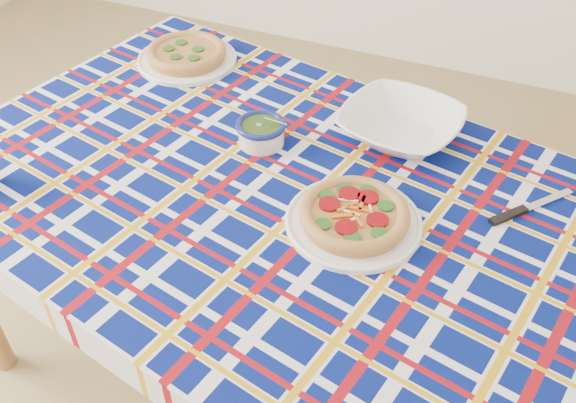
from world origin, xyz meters
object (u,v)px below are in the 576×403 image
at_px(main_focaccia_plate, 354,214).
at_px(pesto_bowl, 261,131).
at_px(serving_bowl, 401,125).
at_px(dining_table, 283,218).

xyz_separation_m(main_focaccia_plate, pesto_bowl, (-0.29, 0.18, 0.01)).
height_order(pesto_bowl, serving_bowl, pesto_bowl).
bearing_deg(pesto_bowl, dining_table, -51.27).
height_order(main_focaccia_plate, pesto_bowl, pesto_bowl).
height_order(dining_table, pesto_bowl, pesto_bowl).
distance_m(dining_table, serving_bowl, 0.36).
height_order(dining_table, main_focaccia_plate, main_focaccia_plate).
bearing_deg(main_focaccia_plate, dining_table, 167.98).
relative_size(pesto_bowl, serving_bowl, 0.43).
relative_size(main_focaccia_plate, pesto_bowl, 2.43).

